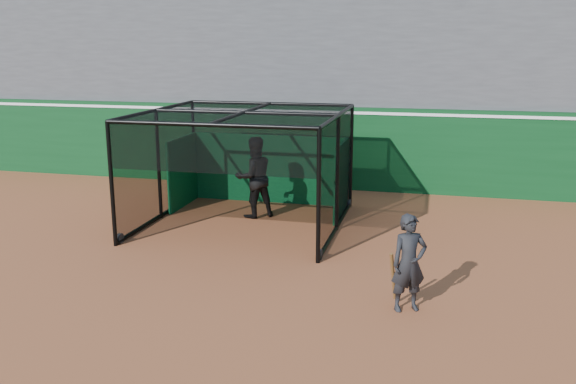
# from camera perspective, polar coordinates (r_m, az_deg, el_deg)

# --- Properties ---
(ground) EXTENTS (120.00, 120.00, 0.00)m
(ground) POSITION_cam_1_polar(r_m,az_deg,el_deg) (11.13, -5.47, -9.24)
(ground) COLOR brown
(ground) RESTS_ON ground
(outfield_wall) EXTENTS (50.00, 0.50, 2.50)m
(outfield_wall) POSITION_cam_1_polar(r_m,az_deg,el_deg) (18.73, 2.97, 4.34)
(outfield_wall) COLOR #0A3B17
(outfield_wall) RESTS_ON ground
(grandstand) EXTENTS (50.00, 7.85, 8.95)m
(grandstand) POSITION_cam_1_polar(r_m,az_deg,el_deg) (22.21, 4.96, 14.03)
(grandstand) COLOR #4C4C4F
(grandstand) RESTS_ON ground
(batting_cage) EXTENTS (4.63, 4.72, 2.74)m
(batting_cage) POSITION_cam_1_polar(r_m,az_deg,el_deg) (14.82, -4.04, 2.14)
(batting_cage) COLOR black
(batting_cage) RESTS_ON ground
(batter) EXTENTS (1.27, 1.23, 2.07)m
(batter) POSITION_cam_1_polar(r_m,az_deg,el_deg) (15.47, -3.18, 1.38)
(batter) COLOR black
(batter) RESTS_ON ground
(on_deck_player) EXTENTS (0.71, 0.62, 1.65)m
(on_deck_player) POSITION_cam_1_polar(r_m,az_deg,el_deg) (10.26, 11.24, -6.55)
(on_deck_player) COLOR black
(on_deck_player) RESTS_ON ground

